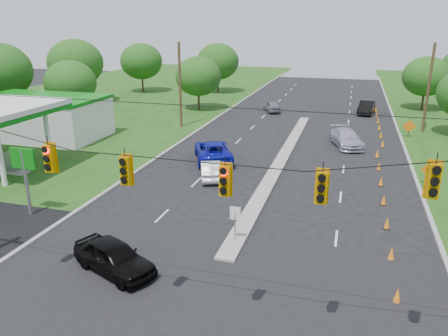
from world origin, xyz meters
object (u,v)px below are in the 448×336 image
(white_sedan, at_px, (211,169))
(black_sedan, at_px, (114,257))
(gas_station, at_px, (32,115))
(blue_pickup, at_px, (213,151))

(white_sedan, bearing_deg, black_sedan, 67.67)
(black_sedan, bearing_deg, gas_station, 69.05)
(white_sedan, bearing_deg, gas_station, -35.86)
(black_sedan, height_order, blue_pickup, blue_pickup)
(gas_station, relative_size, blue_pickup, 3.30)
(black_sedan, xyz_separation_m, blue_pickup, (-0.89, 17.49, 0.08))
(white_sedan, xyz_separation_m, blue_pickup, (-1.14, 4.14, 0.17))
(gas_station, xyz_separation_m, blue_pickup, (18.19, -0.90, -1.75))
(gas_station, relative_size, white_sedan, 4.90)
(black_sedan, height_order, white_sedan, black_sedan)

